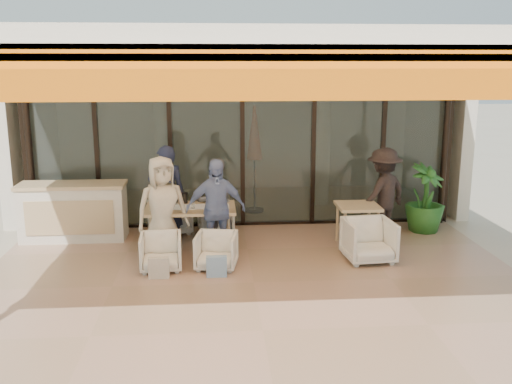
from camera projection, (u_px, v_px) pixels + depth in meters
ground at (254, 284)px, 8.16m from camera, size 70.00×70.00×0.00m
terrace_floor at (254, 284)px, 8.16m from camera, size 8.00×6.00×0.01m
terrace_structure at (255, 50)px, 7.18m from camera, size 8.00×6.00×3.40m
glass_storefront at (242, 144)px, 10.72m from camera, size 8.08×0.10×3.20m
interior_block at (237, 102)px, 12.83m from camera, size 9.05×3.62×3.52m
host_counter at (73, 212)px, 10.05m from camera, size 1.85×0.65×1.04m
dining_table at (190, 210)px, 9.52m from camera, size 1.50×0.90×0.93m
chair_far_left at (170, 215)px, 10.48m from camera, size 0.86×0.83×0.70m
chair_far_right at (216, 216)px, 10.55m from camera, size 0.69×0.65×0.63m
chair_near_left at (161, 250)px, 8.65m from camera, size 0.65×0.61×0.63m
chair_near_right at (216, 249)px, 8.71m from camera, size 0.69×0.66×0.62m
diner_navy at (167, 194)px, 9.88m from camera, size 0.68×0.49×1.73m
diner_grey at (215, 200)px, 9.97m from camera, size 0.85×0.74×1.49m
diner_cream at (162, 209)px, 9.02m from camera, size 0.95×0.77×1.68m
diner_periwinkle at (216, 209)px, 9.08m from camera, size 1.00×0.52×1.63m
tote_bag_cream at (159, 269)px, 8.29m from camera, size 0.30×0.10×0.34m
tote_bag_blue at (217, 267)px, 8.35m from camera, size 0.30×0.10×0.34m
side_table at (358, 211)px, 9.68m from camera, size 0.70×0.70×0.74m
side_chair at (369, 239)px, 9.01m from camera, size 0.79×0.75×0.76m
standing_woman at (383, 193)px, 10.18m from camera, size 1.22×1.09×1.64m
potted_palm at (425, 199)px, 10.52m from camera, size 1.02×1.02×1.29m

